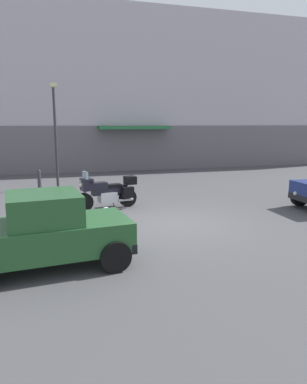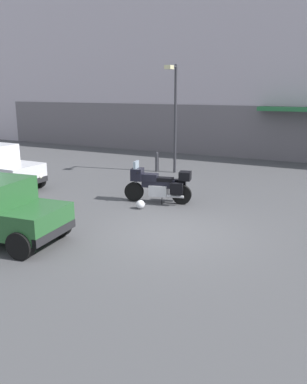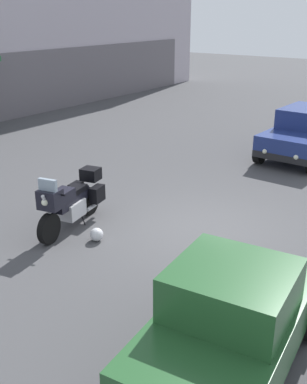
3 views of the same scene
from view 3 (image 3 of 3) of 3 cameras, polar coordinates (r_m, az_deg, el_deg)
ground_plane at (r=10.26m, az=6.08°, el=-4.64°), size 80.00×80.00×0.00m
motorcycle at (r=10.29m, az=-9.98°, el=-1.00°), size 2.24×1.00×1.36m
helmet at (r=9.78m, az=-6.94°, el=-5.15°), size 0.28×0.28×0.28m
car_compact_side at (r=6.21m, az=9.26°, el=-15.46°), size 3.58×2.01×1.56m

